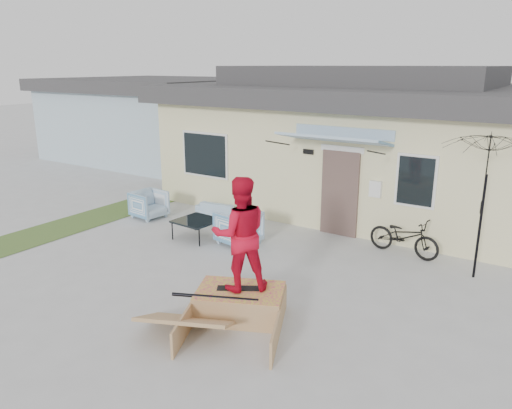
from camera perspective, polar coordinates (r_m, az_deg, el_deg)
The scene contains 13 objects.
ground at distance 9.47m, azimuth -7.64°, elevation -9.83°, with size 90.00×90.00×0.00m, color #AFAFAF.
grass_strip at distance 14.33m, azimuth -18.24°, elevation -1.48°, with size 1.40×8.00×0.01m, color #425F29.
house at distance 15.60m, azimuth 11.78°, elevation 7.66°, with size 10.80×8.49×4.10m.
neighbor_house at distance 23.14m, azimuth -11.40°, elevation 9.89°, with size 8.60×7.60×3.50m.
loveseat at distance 13.82m, azimuth -4.19°, elevation -0.22°, with size 1.33×0.39×0.52m, color #4984B5.
armchair_left at distance 13.86m, azimuth -12.29°, elevation 0.17°, with size 0.81×0.76×0.84m, color #4984B5.
armchair_right at distance 11.58m, azimuth -2.06°, elevation -2.44°, with size 0.87×0.81×0.89m, color #4984B5.
coffee_table at distance 12.09m, azimuth -6.85°, elevation -2.82°, with size 0.94×0.94×0.46m, color black.
bicycle at distance 11.37m, azimuth 16.79°, elevation -3.10°, with size 0.57×1.63×1.04m, color black.
patio_umbrella at distance 10.32m, azimuth 24.93°, elevation 1.28°, with size 2.20×2.12×2.20m.
skate_ramp at distance 8.41m, azimuth -1.85°, elevation -11.36°, with size 1.43×1.90×0.48m, color #AA8153, non-canonical shape.
skateboard at distance 8.34m, azimuth -1.80°, elevation -9.61°, with size 0.79×0.20×0.05m, color black.
skater at distance 7.96m, azimuth -1.86°, elevation -3.24°, with size 0.93×0.72×1.91m, color red.
Camera 1 is at (5.69, -6.37, 4.09)m, focal length 34.54 mm.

